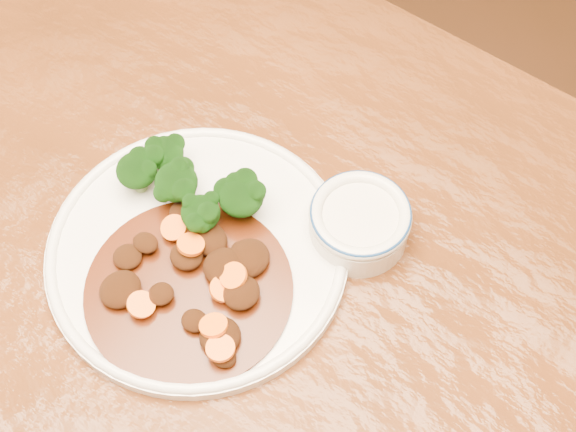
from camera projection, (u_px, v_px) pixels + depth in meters
The scene contains 5 objects.
dining_table at pixel (199, 310), 0.88m from camera, with size 1.53×0.95×0.75m.
dinner_plate at pixel (198, 251), 0.82m from camera, with size 0.31×0.31×0.02m.
broccoli_florets at pixel (187, 184), 0.82m from camera, with size 0.15×0.08×0.05m.
mince_stew at pixel (194, 281), 0.79m from camera, with size 0.21×0.21×0.03m.
dip_bowl at pixel (359, 222), 0.82m from camera, with size 0.11×0.11×0.05m.
Camera 1 is at (0.29, -0.25, 1.48)m, focal length 50.00 mm.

